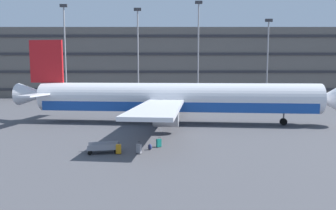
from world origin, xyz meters
TOP-DOWN VIEW (x-y plane):
  - ground_plane at (0.00, 0.00)m, footprint 600.00×600.00m
  - terminal_structure at (0.00, 50.29)m, footprint 155.64×19.75m
  - airliner at (0.97, -0.82)m, footprint 43.18×35.03m
  - light_mast_left at (-25.49, 35.45)m, footprint 1.80×0.50m
  - light_mast_center_left at (-7.17, 35.45)m, footprint 1.80×0.50m
  - light_mast_center_right at (7.99, 35.45)m, footprint 1.80×0.50m
  - light_mast_right at (25.49, 35.45)m, footprint 1.80×0.50m
  - suitcase_teal at (-3.70, -16.15)m, footprint 0.42×0.30m
  - suitcase_scuffed at (-2.02, -16.10)m, footprint 0.48×0.44m
  - suitcase_black at (-0.45, -13.85)m, footprint 0.50×0.44m
  - backpack_purple at (-1.18, -14.81)m, footprint 0.40×0.39m
  - baggage_cart at (-5.08, -15.75)m, footprint 3.37×1.76m

SIDE VIEW (x-z plane):
  - ground_plane at x=0.00m, z-range 0.00..0.00m
  - backpack_purple at x=-1.18m, z-range -0.03..0.53m
  - suitcase_black at x=-0.45m, z-range -0.07..0.87m
  - baggage_cart at x=-5.08m, z-range 0.02..0.84m
  - suitcase_scuffed at x=-2.02m, z-range -0.08..0.94m
  - suitcase_teal at x=-3.70m, z-range -0.04..0.92m
  - airliner at x=0.97m, z-range -2.33..8.85m
  - terminal_structure at x=0.00m, z-range 0.00..19.01m
  - light_mast_right at x=25.49m, z-range 1.67..21.85m
  - light_mast_center_left at x=-7.17m, z-range 1.71..24.54m
  - light_mast_left at x=-25.49m, z-range 1.72..25.45m
  - light_mast_center_right at x=7.99m, z-range 1.73..26.25m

